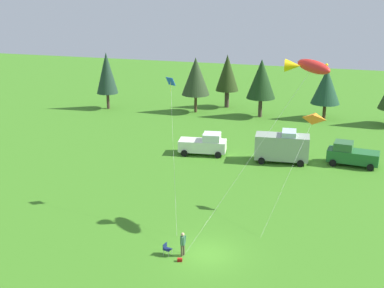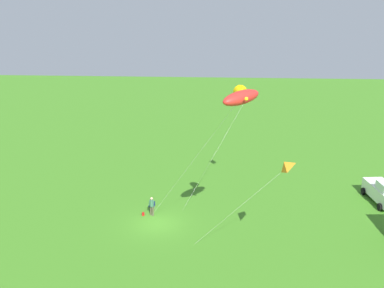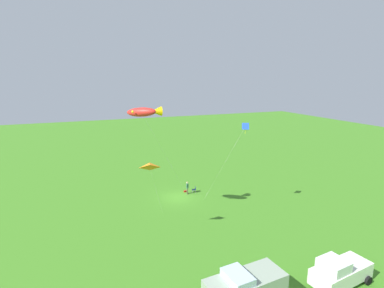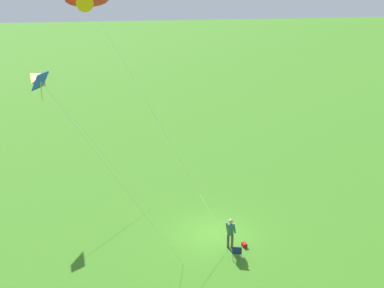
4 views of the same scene
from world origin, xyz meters
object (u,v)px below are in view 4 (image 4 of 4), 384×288
at_px(person_kite_flyer, 230,231).
at_px(kite_diamond_blue, 49,92).
at_px(kite_delta_orange, 43,78).
at_px(kite_large_fish, 87,0).
at_px(folding_chair, 237,251).
at_px(backpack_on_grass, 244,245).

bearing_deg(person_kite_flyer, kite_diamond_blue, 136.39).
bearing_deg(kite_delta_orange, kite_large_fish, -97.87).
bearing_deg(folding_chair, kite_diamond_blue, 119.31).
xyz_separation_m(folding_chair, kite_delta_orange, (8.65, 10.32, 7.23)).
bearing_deg(backpack_on_grass, person_kite_flyer, 91.94).
height_order(person_kite_flyer, folding_chair, person_kite_flyer).
relative_size(folding_chair, kite_large_fish, 0.06).
bearing_deg(kite_diamond_blue, kite_delta_orange, 10.64).
xyz_separation_m(backpack_on_grass, kite_delta_orange, (7.50, 10.95, 7.61)).
bearing_deg(backpack_on_grass, kite_large_fish, 48.47).
bearing_deg(kite_diamond_blue, kite_large_fish, -4.82).
height_order(person_kite_flyer, backpack_on_grass, person_kite_flyer).
height_order(kite_diamond_blue, kite_delta_orange, kite_diamond_blue).
bearing_deg(folding_chair, kite_large_fish, 55.62).
bearing_deg(person_kite_flyer, kite_large_fish, 68.93).
height_order(folding_chair, kite_diamond_blue, kite_diamond_blue).
height_order(person_kite_flyer, kite_diamond_blue, kite_diamond_blue).
relative_size(folding_chair, kite_delta_orange, 0.10).
relative_size(person_kite_flyer, kite_large_fish, 0.14).
relative_size(person_kite_flyer, backpack_on_grass, 5.44).
relative_size(kite_diamond_blue, kite_delta_orange, 1.31).
bearing_deg(backpack_on_grass, kite_diamond_blue, 111.19).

